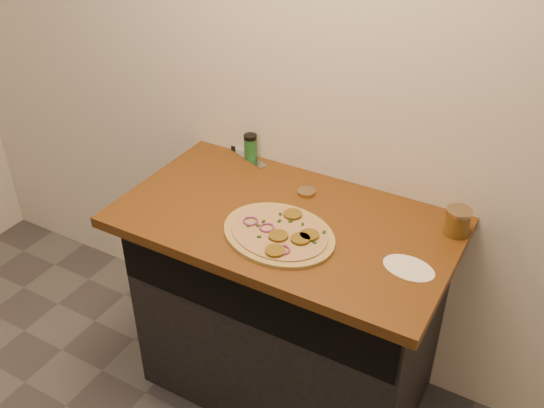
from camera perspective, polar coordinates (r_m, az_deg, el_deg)
The scene contains 8 objects.
cabinet at distance 2.47m, azimuth 1.52°, elevation -9.85°, with size 1.10×0.60×0.86m, color black.
countertop at distance 2.16m, azimuth 1.32°, elevation -1.61°, with size 1.20×0.70×0.04m, color #603312.
pizza at distance 2.05m, azimuth 0.69°, elevation -2.78°, with size 0.49×0.49×0.03m.
chefs_knife at distance 2.57m, azimuth -3.27°, elevation 5.12°, with size 0.30×0.15×0.02m.
mason_jar_lid at distance 2.28m, azimuth 3.26°, elevation 1.13°, with size 0.07×0.07×0.01m, color tan.
salsa_jar at distance 2.14m, azimuth 17.03°, elevation -1.58°, with size 0.09×0.09×0.10m.
spice_shaker at distance 2.49m, azimuth -2.05°, elevation 5.40°, with size 0.05×0.05×0.11m.
flour_spill at distance 1.97m, azimuth 12.74°, elevation -5.88°, with size 0.17×0.17×0.00m, color white.
Camera 1 is at (0.83, -0.15, 2.12)m, focal length 40.00 mm.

